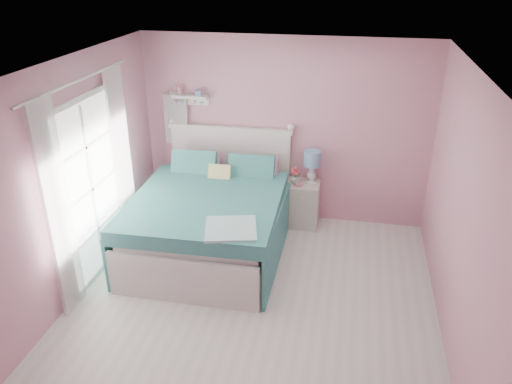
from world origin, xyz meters
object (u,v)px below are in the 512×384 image
(bed, at_px, (211,220))
(teacup, at_px, (298,183))
(nightstand, at_px, (303,204))
(table_lamp, at_px, (312,161))
(vase, at_px, (295,178))

(bed, distance_m, teacup, 1.33)
(nightstand, relative_size, table_lamp, 1.38)
(nightstand, height_order, vase, vase)
(nightstand, bearing_deg, table_lamp, 24.00)
(bed, xyz_separation_m, teacup, (1.02, 0.81, 0.25))
(bed, relative_size, nightstand, 3.60)
(nightstand, relative_size, teacup, 6.24)
(bed, distance_m, table_lamp, 1.62)
(table_lamp, height_order, teacup, table_lamp)
(bed, xyz_separation_m, nightstand, (1.09, 0.91, -0.11))
(teacup, bearing_deg, bed, -141.55)
(bed, relative_size, table_lamp, 4.95)
(bed, bearing_deg, teacup, 37.03)
(vase, bearing_deg, teacup, -60.34)
(table_lamp, distance_m, teacup, 0.36)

